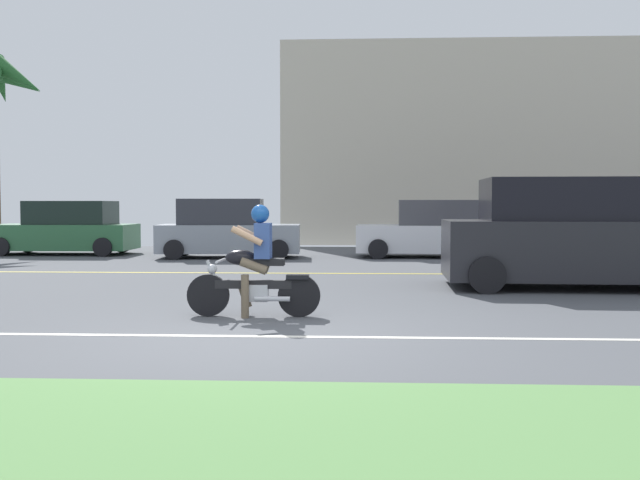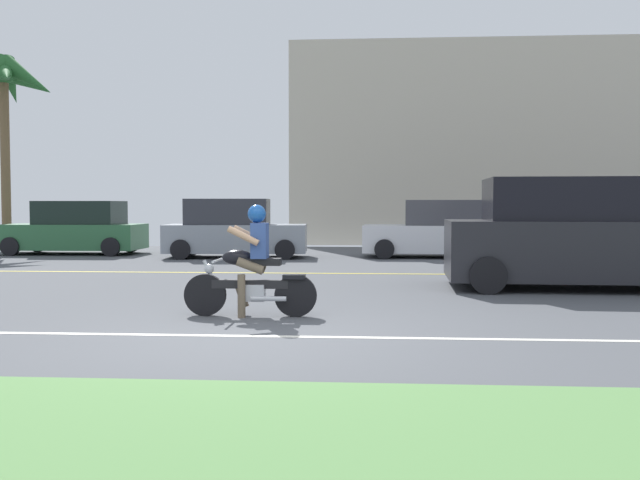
{
  "view_description": "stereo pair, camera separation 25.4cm",
  "coord_description": "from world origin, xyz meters",
  "px_view_note": "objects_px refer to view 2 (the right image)",
  "views": [
    {
      "loc": [
        1.1,
        -8.08,
        1.52
      ],
      "look_at": [
        0.49,
        3.9,
        0.93
      ],
      "focal_mm": 40.52,
      "sensor_mm": 36.0,
      "label": 1
    },
    {
      "loc": [
        1.35,
        -8.07,
        1.52
      ],
      "look_at": [
        0.49,
        3.9,
        0.93
      ],
      "focal_mm": 40.52,
      "sensor_mm": 36.0,
      "label": 2
    }
  ],
  "objects_px": {
    "parked_car_3": "(629,234)",
    "palm_tree_0": "(3,84)",
    "motorcyclist": "(251,269)",
    "parked_car_0": "(75,229)",
    "parked_car_2": "(444,231)",
    "suv_nearby": "(574,235)",
    "parked_car_1": "(234,230)"
  },
  "relations": [
    {
      "from": "parked_car_3",
      "to": "palm_tree_0",
      "type": "xyz_separation_m",
      "value": [
        -19.27,
        2.13,
        4.77
      ]
    },
    {
      "from": "motorcyclist",
      "to": "parked_car_0",
      "type": "height_order",
      "value": "parked_car_0"
    },
    {
      "from": "motorcyclist",
      "to": "palm_tree_0",
      "type": "relative_size",
      "value": 0.28
    },
    {
      "from": "motorcyclist",
      "to": "parked_car_2",
      "type": "relative_size",
      "value": 0.4
    },
    {
      "from": "suv_nearby",
      "to": "parked_car_2",
      "type": "bearing_deg",
      "value": 101.57
    },
    {
      "from": "motorcyclist",
      "to": "palm_tree_0",
      "type": "xyz_separation_m",
      "value": [
        -10.41,
        13.32,
        4.81
      ]
    },
    {
      "from": "palm_tree_0",
      "to": "parked_car_3",
      "type": "bearing_deg",
      "value": -6.3
    },
    {
      "from": "motorcyclist",
      "to": "parked_car_1",
      "type": "distance_m",
      "value": 11.12
    },
    {
      "from": "parked_car_3",
      "to": "parked_car_0",
      "type": "bearing_deg",
      "value": 177.27
    },
    {
      "from": "parked_car_1",
      "to": "parked_car_3",
      "type": "height_order",
      "value": "parked_car_1"
    },
    {
      "from": "parked_car_3",
      "to": "parked_car_1",
      "type": "bearing_deg",
      "value": -178.39
    },
    {
      "from": "suv_nearby",
      "to": "palm_tree_0",
      "type": "height_order",
      "value": "palm_tree_0"
    },
    {
      "from": "palm_tree_0",
      "to": "parked_car_0",
      "type": "bearing_deg",
      "value": -24.93
    },
    {
      "from": "parked_car_3",
      "to": "palm_tree_0",
      "type": "distance_m",
      "value": 19.97
    },
    {
      "from": "parked_car_0",
      "to": "palm_tree_0",
      "type": "bearing_deg",
      "value": 155.07
    },
    {
      "from": "motorcyclist",
      "to": "palm_tree_0",
      "type": "bearing_deg",
      "value": 128.02
    },
    {
      "from": "parked_car_0",
      "to": "parked_car_1",
      "type": "distance_m",
      "value": 5.29
    },
    {
      "from": "suv_nearby",
      "to": "parked_car_0",
      "type": "relative_size",
      "value": 1.1
    },
    {
      "from": "parked_car_3",
      "to": "parked_car_2",
      "type": "bearing_deg",
      "value": 178.49
    },
    {
      "from": "parked_car_0",
      "to": "parked_car_2",
      "type": "height_order",
      "value": "parked_car_2"
    },
    {
      "from": "parked_car_2",
      "to": "palm_tree_0",
      "type": "relative_size",
      "value": 0.69
    },
    {
      "from": "motorcyclist",
      "to": "parked_car_2",
      "type": "bearing_deg",
      "value": 71.81
    },
    {
      "from": "suv_nearby",
      "to": "parked_car_2",
      "type": "distance_m",
      "value": 7.81
    },
    {
      "from": "suv_nearby",
      "to": "parked_car_0",
      "type": "xyz_separation_m",
      "value": [
        -12.8,
        8.3,
        -0.21
      ]
    },
    {
      "from": "motorcyclist",
      "to": "palm_tree_0",
      "type": "height_order",
      "value": "palm_tree_0"
    },
    {
      "from": "parked_car_1",
      "to": "motorcyclist",
      "type": "bearing_deg",
      "value": -77.88
    },
    {
      "from": "parked_car_1",
      "to": "parked_car_2",
      "type": "relative_size",
      "value": 0.91
    },
    {
      "from": "palm_tree_0",
      "to": "suv_nearby",
      "type": "bearing_deg",
      "value": -31.56
    },
    {
      "from": "parked_car_1",
      "to": "palm_tree_0",
      "type": "relative_size",
      "value": 0.63
    },
    {
      "from": "motorcyclist",
      "to": "suv_nearby",
      "type": "height_order",
      "value": "suv_nearby"
    },
    {
      "from": "parked_car_0",
      "to": "palm_tree_0",
      "type": "distance_m",
      "value": 5.68
    },
    {
      "from": "motorcyclist",
      "to": "parked_car_0",
      "type": "distance_m",
      "value": 14.14
    }
  ]
}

